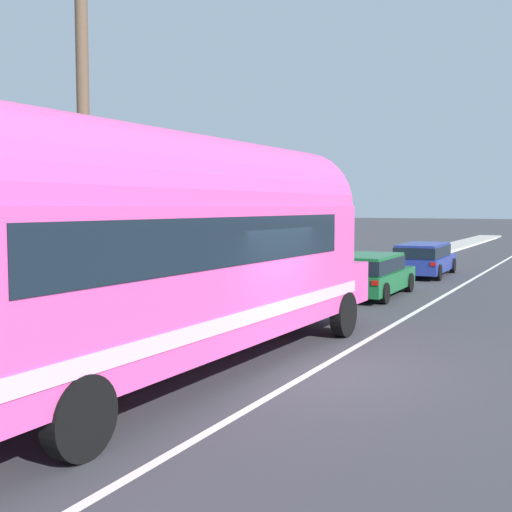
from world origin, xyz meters
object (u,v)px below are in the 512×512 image
object	(u,v)px
utility_pole	(83,126)
car_second	(424,257)
painted_bus	(162,243)
car_lead	(369,272)

from	to	relation	value
utility_pole	car_second	world-z (taller)	utility_pole
painted_bus	car_second	bearing A→B (deg)	90.35
utility_pole	car_lead	distance (m)	11.26
car_second	painted_bus	bearing A→B (deg)	-89.65
car_lead	car_second	xyz separation A→B (m)	(0.09, 7.05, 0.01)
painted_bus	car_second	distance (m)	18.53
painted_bus	car_lead	xyz separation A→B (m)	(-0.21, 11.42, -1.52)
painted_bus	car_lead	distance (m)	11.53
car_lead	car_second	bearing A→B (deg)	89.25
car_lead	painted_bus	bearing A→B (deg)	-88.96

